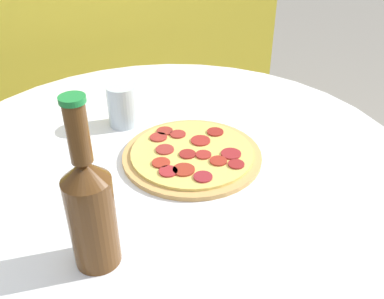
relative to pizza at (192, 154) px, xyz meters
name	(u,v)px	position (x,y,z in m)	size (l,w,h in m)	color
table	(170,208)	(-0.04, 0.03, -0.15)	(1.05, 1.05, 0.69)	white
fence_panel	(80,35)	(-0.04, 0.85, 0.02)	(1.65, 0.04, 1.43)	gold
pizza	(192,154)	(0.00, 0.00, 0.00)	(0.29, 0.29, 0.02)	tan
beer_bottle	(90,208)	(-0.25, -0.19, 0.10)	(0.07, 0.07, 0.28)	#563314
drinking_glass	(123,105)	(-0.09, 0.20, 0.04)	(0.07, 0.07, 0.10)	silver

